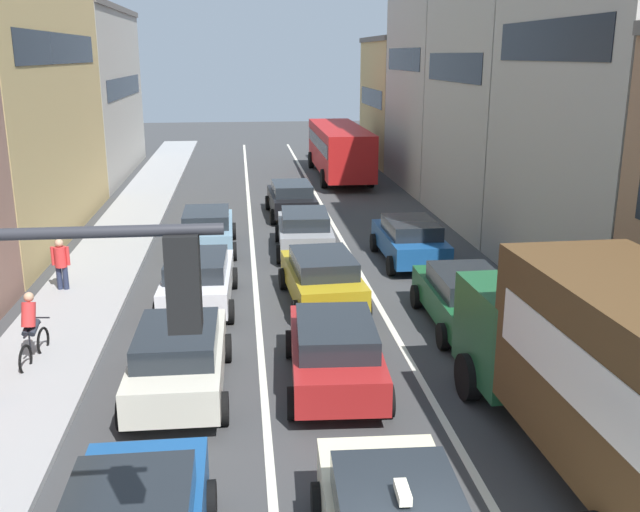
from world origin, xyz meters
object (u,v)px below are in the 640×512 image
Objects in this scene: sedan_left_lane_third at (198,279)px; cyclist_on_sidewalk at (31,330)px; hatchback_centre_lane_third at (322,277)px; bus_mid_queue_primary at (339,147)px; pedestrian_far_sidewalk at (61,263)px; sedan_centre_lane_second at (335,350)px; sedan_right_lane_behind_truck at (465,297)px; wagon_right_lane_far at (410,239)px; wagon_left_lane_second at (179,357)px; sedan_centre_lane_fifth at (291,198)px; sedan_left_lane_fourth at (207,229)px; removalist_box_truck at (607,367)px; coupe_centre_lane_fourth at (305,230)px.

sedan_left_lane_third is 2.52× the size of cyclist_on_sidewalk.
hatchback_centre_lane_third is 0.42× the size of bus_mid_queue_primary.
sedan_centre_lane_second is at bearing -127.87° from pedestrian_far_sidewalk.
sedan_right_lane_behind_truck is 5.96m from wagon_right_lane_far.
sedan_centre_lane_second is 0.42× the size of bus_mid_queue_primary.
pedestrian_far_sidewalk is at bearing 70.78° from sedan_left_lane_third.
bus_mid_queue_primary is 22.35m from pedestrian_far_sidewalk.
wagon_right_lane_far is at bearing -179.82° from bus_mid_queue_primary.
sedan_left_lane_third is 1.01× the size of wagon_right_lane_far.
wagon_left_lane_second is at bearing 93.19° from sedan_centre_lane_second.
hatchback_centre_lane_third is 21.54m from bus_mid_queue_primary.
wagon_right_lane_far is (3.41, 3.85, 0.00)m from hatchback_centre_lane_third.
sedan_left_lane_third is at bearing 161.31° from sedan_centre_lane_fifth.
bus_mid_queue_primary reaches higher than wagon_right_lane_far.
pedestrian_far_sidewalk is at bearing 49.31° from sedan_centre_lane_second.
wagon_left_lane_second is at bearing 178.84° from sedan_left_lane_fourth.
sedan_centre_lane_second is 1.02× the size of sedan_left_lane_fourth.
removalist_box_truck is 30.24m from bus_mid_queue_primary.
sedan_right_lane_behind_truck is at bearing -153.58° from coupe_centre_lane_fourth.
sedan_centre_lane_second is 6.85m from cyclist_on_sidewalk.
cyclist_on_sidewalk is at bearing 60.56° from removalist_box_truck.
wagon_left_lane_second is 0.98× the size of hatchback_centre_lane_third.
cyclist_on_sidewalk is at bearing 159.26° from sedan_left_lane_fourth.
hatchback_centre_lane_third is 1.01× the size of coupe_centre_lane_fourth.
wagon_right_lane_far is at bearing -157.27° from sedan_centre_lane_fifth.
removalist_box_truck is at bearing -117.90° from wagon_left_lane_second.
sedan_centre_lane_fifth is at bearing 2.59° from coupe_centre_lane_fourth.
sedan_centre_lane_second is at bearing -179.56° from coupe_centre_lane_fourth.
wagon_right_lane_far is (-0.15, 12.84, -1.18)m from removalist_box_truck.
hatchback_centre_lane_third is at bearing -97.13° from pedestrian_far_sidewalk.
bus_mid_queue_primary reaches higher than sedan_left_lane_third.
coupe_centre_lane_fourth is 1.02× the size of wagon_right_lane_far.
cyclist_on_sidewalk is at bearing -168.13° from pedestrian_far_sidewalk.
sedan_left_lane_fourth is 1.00× the size of wagon_right_lane_far.
bus_mid_queue_primary is (6.88, 21.03, 0.96)m from sedan_left_lane_third.
sedan_left_lane_fourth is 2.60× the size of pedestrian_far_sidewalk.
sedan_right_lane_behind_truck is (3.46, -2.11, 0.00)m from hatchback_centre_lane_third.
sedan_centre_lane_second and sedan_centre_lane_fifth have the same top height.
coupe_centre_lane_fourth is at bearing -17.93° from wagon_left_lane_second.
removalist_box_truck is 1.80× the size of wagon_right_lane_far.
sedan_right_lane_behind_truck is (3.44, -7.66, 0.00)m from coupe_centre_lane_fourth.
wagon_right_lane_far is at bearing -19.35° from sedan_centre_lane_second.
bus_mid_queue_primary is at bearing -25.02° from sedan_left_lane_fourth.
sedan_centre_lane_fifth is 10.46m from bus_mid_queue_primary.
wagon_left_lane_second is 27.30m from bus_mid_queue_primary.
coupe_centre_lane_fourth is 3.80m from wagon_right_lane_far.
removalist_box_truck is 15.01m from coupe_centre_lane_fourth.
wagon_left_lane_second is 0.99× the size of sedan_left_lane_third.
removalist_box_truck is 5.60m from sedan_centre_lane_second.
pedestrian_far_sidewalk is at bearing 100.89° from wagon_right_lane_far.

